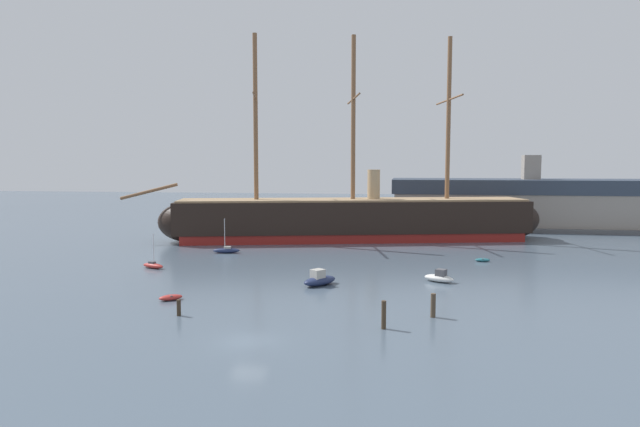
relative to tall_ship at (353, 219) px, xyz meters
The scene contains 14 objects.
ground_plane 54.61m from the tall_ship, 92.37° to the right, with size 400.00×400.00×0.00m, color #4C5B6B.
tall_ship is the anchor object (origin of this frame).
dinghy_foreground_left 45.93m from the tall_ship, 106.63° to the right, with size 2.37×2.13×0.53m.
motorboat_near_centre 35.43m from the tall_ship, 90.10° to the right, with size 4.01×4.37×1.77m.
sailboat_mid_left 36.69m from the tall_ship, 127.35° to the right, with size 3.49×2.20×4.37m.
motorboat_mid_right 34.15m from the tall_ship, 67.97° to the right, with size 3.70×2.94×1.44m.
sailboat_alongside_bow 23.78m from the tall_ship, 136.00° to the right, with size 4.06×1.82×5.09m.
dinghy_alongside_stern 26.37m from the tall_ship, 42.80° to the right, with size 2.00×0.96×0.46m.
dinghy_far_left 31.15m from the tall_ship, behind, with size 1.89×2.49×0.54m.
dinghy_distant_centre 10.42m from the tall_ship, 88.75° to the left, with size 2.26×1.37×0.50m.
mooring_piling_nearest 47.34m from the tall_ship, 76.01° to the right, with size 0.43×0.43×2.05m, color #4C3D2D.
mooring_piling_left_pair 50.43m from the tall_ship, 81.53° to the right, with size 0.38×0.38×2.26m, color #423323.
mooring_piling_right_pair 49.96m from the tall_ship, 101.70° to the right, with size 0.36×0.36×1.40m, color #382B1E.
dockside_warehouse_right 40.57m from the tall_ship, 35.36° to the left, with size 58.19×17.77×14.80m.
Camera 1 is at (11.36, -37.70, 12.97)m, focal length 30.60 mm.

